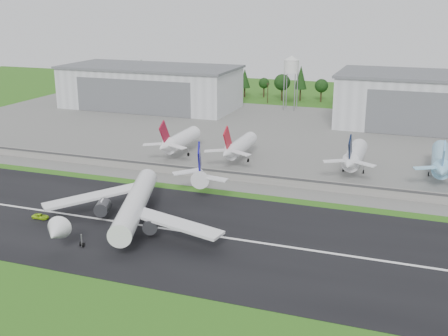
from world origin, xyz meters
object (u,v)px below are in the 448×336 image
at_px(parked_jet_navy, 354,156).
at_px(parked_jet_skyblue, 441,161).
at_px(parked_jet_red_b, 238,147).
at_px(ground_vehicle, 41,216).
at_px(parked_jet_red_a, 178,141).
at_px(main_airliner, 134,208).

relative_size(parked_jet_navy, parked_jet_skyblue, 0.84).
bearing_deg(parked_jet_red_b, parked_jet_navy, 0.07).
bearing_deg(parked_jet_skyblue, ground_vehicle, -143.53).
bearing_deg(parked_jet_red_a, parked_jet_red_b, -0.07).
distance_m(main_airliner, parked_jet_skyblue, 105.60).
relative_size(main_airliner, ground_vehicle, 12.04).
distance_m(ground_vehicle, parked_jet_red_b, 79.49).
bearing_deg(parked_jet_skyblue, parked_jet_red_b, -175.90).
distance_m(ground_vehicle, parked_jet_skyblue, 129.54).
xyz_separation_m(ground_vehicle, parked_jet_red_b, (33.55, 71.88, 5.26)).
distance_m(main_airliner, ground_vehicle, 27.59).
relative_size(ground_vehicle, parked_jet_navy, 0.15).
distance_m(parked_jet_red_b, parked_jet_skyblue, 70.71).
distance_m(ground_vehicle, parked_jet_red_a, 72.71).
xyz_separation_m(ground_vehicle, parked_jet_navy, (75.72, 71.93, 5.57)).
distance_m(main_airliner, parked_jet_red_a, 69.26).
relative_size(main_airliner, parked_jet_red_b, 1.84).
height_order(main_airliner, parked_jet_navy, main_airliner).
distance_m(ground_vehicle, parked_jet_navy, 104.59).
relative_size(parked_jet_red_a, parked_jet_skyblue, 0.84).
xyz_separation_m(parked_jet_red_a, parked_jet_red_b, (24.30, -0.03, -0.19)).
height_order(main_airliner, ground_vehicle, main_airliner).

